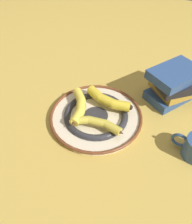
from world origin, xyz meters
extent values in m
plane|color=gold|center=(0.00, 0.00, 0.00)|extent=(2.80, 2.80, 0.00)
cylinder|color=beige|center=(-0.03, -0.02, 0.01)|extent=(0.34, 0.34, 0.01)
torus|color=#2D2D33|center=(-0.03, -0.02, 0.02)|extent=(0.25, 0.25, 0.02)
cylinder|color=#2D2D33|center=(-0.03, -0.02, 0.02)|extent=(0.09, 0.09, 0.00)
torus|color=brown|center=(-0.03, -0.02, 0.02)|extent=(0.35, 0.35, 0.01)
cylinder|color=gold|center=(-0.09, -0.11, 0.05)|extent=(0.04, 0.07, 0.03)
cylinder|color=gold|center=(-0.09, -0.05, 0.05)|extent=(0.04, 0.07, 0.03)
cylinder|color=gold|center=(-0.11, 0.01, 0.05)|extent=(0.06, 0.07, 0.03)
sphere|color=gold|center=(-0.08, -0.08, 0.05)|extent=(0.03, 0.03, 0.03)
sphere|color=gold|center=(-0.09, -0.02, 0.05)|extent=(0.03, 0.03, 0.03)
cone|color=#472D19|center=(-0.09, -0.14, 0.05)|extent=(0.03, 0.03, 0.02)
sphere|color=black|center=(-0.12, 0.03, 0.05)|extent=(0.02, 0.02, 0.02)
cylinder|color=yellow|center=(-0.10, 0.02, 0.05)|extent=(0.06, 0.04, 0.04)
cylinder|color=yellow|center=(-0.04, 0.04, 0.05)|extent=(0.07, 0.06, 0.04)
cylinder|color=yellow|center=(0.01, 0.07, 0.05)|extent=(0.07, 0.07, 0.04)
sphere|color=yellow|center=(-0.07, 0.03, 0.05)|extent=(0.04, 0.04, 0.04)
sphere|color=yellow|center=(-0.01, 0.05, 0.05)|extent=(0.04, 0.04, 0.04)
cone|color=#472D19|center=(-0.13, 0.02, 0.05)|extent=(0.03, 0.03, 0.03)
sphere|color=black|center=(0.03, 0.09, 0.05)|extent=(0.02, 0.02, 0.02)
cylinder|color=yellow|center=(0.04, 0.02, 0.05)|extent=(0.06, 0.07, 0.04)
cylinder|color=yellow|center=(0.02, -0.04, 0.05)|extent=(0.05, 0.07, 0.04)
cylinder|color=yellow|center=(0.03, -0.10, 0.05)|extent=(0.05, 0.07, 0.04)
sphere|color=yellow|center=(0.03, -0.01, 0.05)|extent=(0.04, 0.04, 0.04)
sphere|color=yellow|center=(0.02, -0.07, 0.05)|extent=(0.04, 0.04, 0.04)
cone|color=#472D19|center=(0.06, 0.05, 0.05)|extent=(0.04, 0.04, 0.03)
sphere|color=black|center=(0.03, -0.13, 0.05)|extent=(0.02, 0.02, 0.02)
cube|color=#2D4C84|center=(0.20, -0.24, 0.02)|extent=(0.22, 0.20, 0.04)
cube|color=white|center=(0.21, -0.25, 0.02)|extent=(0.20, 0.19, 0.03)
cube|color=#B28933|center=(0.22, -0.25, 0.06)|extent=(0.21, 0.21, 0.03)
cube|color=white|center=(0.22, -0.26, 0.06)|extent=(0.20, 0.20, 0.03)
cube|color=black|center=(0.21, -0.26, 0.09)|extent=(0.22, 0.22, 0.03)
cube|color=white|center=(0.21, -0.26, 0.09)|extent=(0.21, 0.21, 0.03)
cube|color=#2D4C84|center=(0.20, -0.25, 0.13)|extent=(0.23, 0.21, 0.04)
cube|color=white|center=(0.21, -0.25, 0.13)|extent=(0.22, 0.20, 0.03)
torus|color=#335184|center=(-0.03, -0.33, 0.04)|extent=(0.02, 0.06, 0.06)
camera|label=1|loc=(-0.54, -0.27, 0.63)|focal=35.00mm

